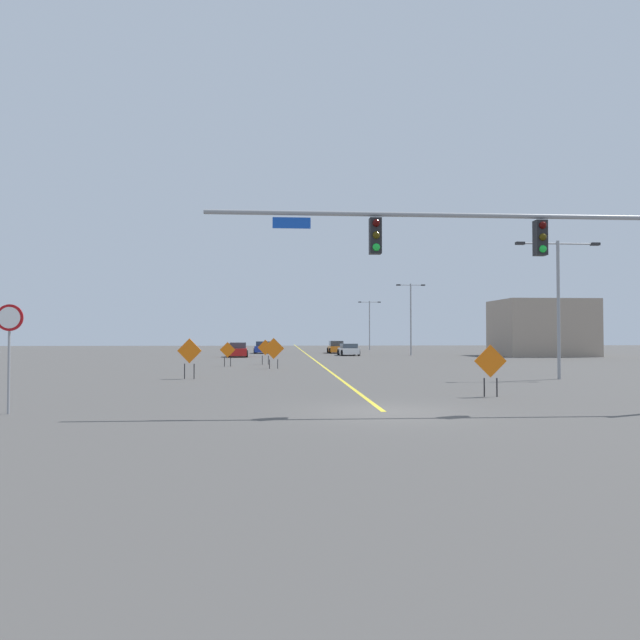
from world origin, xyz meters
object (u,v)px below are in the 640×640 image
Objects in this scene: construction_sign_left_shoulder at (490,364)px; car_white_passing at (349,350)px; traffic_signal_assembly at (530,250)px; construction_sign_median_near at (228,351)px; street_lamp_far_left at (558,294)px; construction_sign_left_lane at (274,350)px; stop_sign at (9,337)px; car_red_mid at (238,350)px; construction_sign_right_lane at (189,353)px; car_blue_near at (263,348)px; street_lamp_near_left at (370,321)px; construction_sign_right_shoulder at (265,349)px; street_lamp_near_right at (411,313)px; car_orange_far at (336,347)px.

construction_sign_left_shoulder is 42.40m from car_white_passing.
traffic_signal_assembly is 27.30m from construction_sign_median_near.
street_lamp_far_left is 3.44× the size of construction_sign_left_lane.
construction_sign_left_shoulder is at bearing 87.55° from traffic_signal_assembly.
stop_sign is 42.47m from car_red_mid.
street_lamp_far_left is 10.63m from construction_sign_left_shoulder.
traffic_signal_assembly is 18.13m from construction_sign_right_lane.
construction_sign_right_lane is (-18.65, 1.47, -2.98)m from street_lamp_far_left.
car_blue_near is at bearing 86.88° from construction_sign_median_near.
construction_sign_left_shoulder is (15.22, 3.52, -0.99)m from stop_sign.
traffic_signal_assembly is 4.83× the size of stop_sign.
car_blue_near is (-16.17, 42.61, -3.62)m from street_lamp_far_left.
stop_sign is 1.51× the size of construction_sign_right_lane.
street_lamp_near_left is 3.87× the size of construction_sign_right_shoulder.
construction_sign_left_lane is 25.73m from car_white_passing.
stop_sign is 27.65m from construction_sign_right_shoulder.
construction_sign_right_shoulder is at bearing 76.42° from stop_sign.
construction_sign_right_shoulder is (-14.23, -40.79, -3.16)m from street_lamp_near_left.
construction_sign_left_lane is 0.53× the size of car_blue_near.
street_lamp_near_right is 34.00m from street_lamp_far_left.
car_orange_far is (7.24, 32.56, -0.55)m from construction_sign_left_lane.
construction_sign_right_lane is at bearing -109.97° from car_white_passing.
construction_sign_right_shoulder is 28.27m from car_orange_far.
construction_sign_right_shoulder is at bearing -114.17° from car_white_passing.
construction_sign_right_lane reaches higher than car_orange_far.
street_lamp_far_left is 3.73× the size of construction_sign_right_shoulder.
street_lamp_near_right reaches higher than street_lamp_near_left.
construction_sign_left_lane is at bearing -87.05° from car_blue_near.
street_lamp_near_right reaches higher than car_blue_near.
construction_sign_median_near is 24.26m from car_white_passing.
traffic_signal_assembly is at bearing -1.03° from stop_sign.
street_lamp_near_right is 3.82× the size of construction_sign_right_lane.
construction_sign_left_lane is 1.17× the size of construction_sign_median_near.
street_lamp_near_right is 3.86× the size of construction_sign_left_lane.
construction_sign_right_shoulder is 0.47× the size of car_white_passing.
street_lamp_near_right is 4.18× the size of construction_sign_left_shoulder.
construction_sign_median_near is at bearing -93.12° from car_blue_near.
street_lamp_near_left is 1.59× the size of car_orange_far.
street_lamp_near_left is 3.53× the size of construction_sign_right_lane.
stop_sign is at bearing -115.71° from street_lamp_near_right.
street_lamp_near_left is at bearing 70.76° from construction_sign_right_shoulder.
stop_sign reaches higher than car_blue_near.
car_blue_near is (-9.72, 50.46, -0.52)m from construction_sign_left_shoulder.
stop_sign is 24.70m from construction_sign_median_near.
construction_sign_left_lane reaches higher than car_white_passing.
street_lamp_near_right is (1.12, -22.28, 0.30)m from street_lamp_near_left.
stop_sign is 22.61m from construction_sign_left_lane.
car_red_mid is (-11.94, 38.80, -0.49)m from construction_sign_left_shoulder.
street_lamp_near_right is 18.89m from car_blue_near.
construction_sign_right_lane is 11.56m from construction_sign_median_near.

